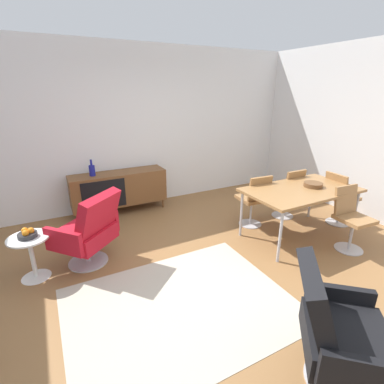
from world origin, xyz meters
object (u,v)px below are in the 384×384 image
wooden_bowl_on_table (313,185)px  armchair_black_shell (338,331)px  side_table_round (31,253)px  dining_chair_front_right (351,216)px  dining_chair_far_end (339,196)px  dining_chair_back_left (254,198)px  dining_table (301,192)px  fruit_bowl (27,234)px  vase_cobalt (92,170)px  dining_chair_back_right (288,191)px  lounge_chair_red (89,230)px  sideboard (119,188)px

wooden_bowl_on_table → armchair_black_shell: armchair_black_shell is taller
side_table_round → wooden_bowl_on_table: bearing=-10.7°
dining_chair_front_right → side_table_round: (-3.78, 1.23, -0.15)m
dining_chair_far_end → side_table_round: size_ratio=1.65×
dining_chair_front_right → dining_chair_back_left: bearing=122.4°
dining_chair_front_right → dining_chair_far_end: bearing=46.5°
dining_table → fruit_bowl: (-3.43, 0.67, -0.14)m
vase_cobalt → dining_chair_front_right: bearing=-43.3°
dining_chair_back_left → dining_chair_back_right: bearing=-0.0°
wooden_bowl_on_table → lounge_chair_red: size_ratio=0.27×
dining_table → side_table_round: dining_table is taller
dining_chair_far_end → wooden_bowl_on_table: bearing=-178.7°
armchair_black_shell → side_table_round: size_ratio=1.82×
sideboard → vase_cobalt: (-0.41, 0.00, 0.38)m
dining_chair_back_left → dining_table: bearing=-57.6°
armchair_black_shell → side_table_round: 3.10m
dining_chair_back_right → dining_chair_front_right: (0.01, -1.12, 0.00)m
dining_table → dining_chair_back_left: 0.70m
armchair_black_shell → dining_chair_back_left: bearing=63.5°
vase_cobalt → side_table_round: bearing=-123.7°
sideboard → dining_chair_back_left: size_ratio=1.87×
vase_cobalt → lounge_chair_red: 1.52m
lounge_chair_red → fruit_bowl: 0.64m
dining_table → wooden_bowl_on_table: bearing=-3.0°
dining_chair_far_end → dining_chair_back_right: same height
lounge_chair_red → armchair_black_shell: 2.73m
armchair_black_shell → wooden_bowl_on_table: bearing=45.3°
sideboard → dining_chair_front_right: size_ratio=1.87×
dining_chair_far_end → vase_cobalt: bearing=148.0°
vase_cobalt → side_table_round: 1.79m
vase_cobalt → dining_chair_back_left: vase_cobalt is taller
sideboard → dining_chair_front_right: (2.42, -2.66, 0.03)m
fruit_bowl → dining_chair_back_left: bearing=-2.2°
dining_table → dining_chair_back_right: size_ratio=1.87×
wooden_bowl_on_table → dining_chair_back_right: 0.66m
wooden_bowl_on_table → fruit_bowl: bearing=169.3°
dining_chair_front_right → side_table_round: size_ratio=1.65×
armchair_black_shell → side_table_round: bearing=128.4°
dining_chair_far_end → dining_chair_back_right: (-0.54, 0.56, 0.00)m
sideboard → dining_chair_far_end: (2.96, -2.10, 0.03)m
vase_cobalt → side_table_round: (-0.95, -1.43, -0.49)m
wooden_bowl_on_table → side_table_round: wooden_bowl_on_table is taller
dining_table → dining_chair_front_right: dining_chair_front_right is taller
dining_chair_front_right → lounge_chair_red: lounge_chair_red is taller
wooden_bowl_on_table → armchair_black_shell: size_ratio=0.27×
wooden_bowl_on_table → dining_chair_far_end: 0.74m
sideboard → dining_table: bearing=-45.5°
dining_table → fruit_bowl: 3.49m
sideboard → dining_chair_back_right: (2.42, -1.55, 0.03)m
side_table_round → dining_chair_back_left: bearing=-2.2°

